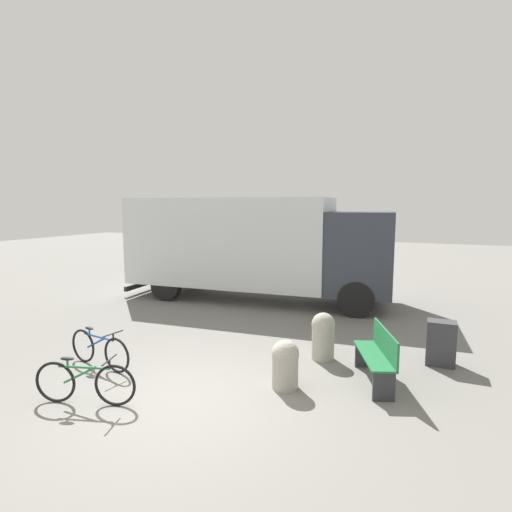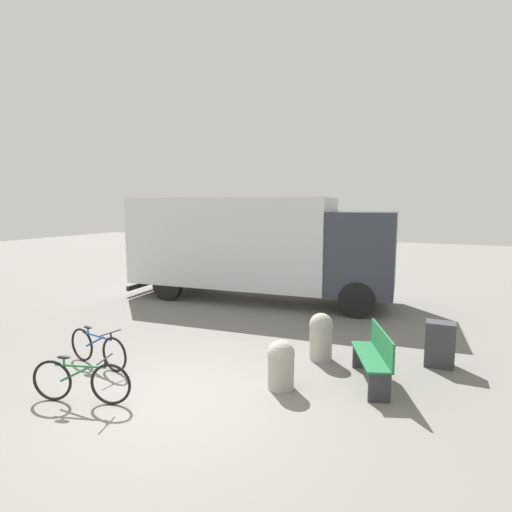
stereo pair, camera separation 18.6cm
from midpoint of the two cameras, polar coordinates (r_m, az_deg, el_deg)
name	(u,v)px [view 2 (the right image)]	position (r m, az deg, el deg)	size (l,w,h in m)	color
ground_plane	(171,400)	(6.68, -11.17, -19.56)	(60.00, 60.00, 0.00)	slate
delivery_truck	(255,244)	(12.73, 0.26, 1.79)	(8.51, 3.09, 3.23)	silver
park_bench	(375,355)	(7.21, 17.35, -13.36)	(0.88, 1.47, 0.94)	#1E6638
bicycle_near	(97,348)	(8.19, -21.10, -12.18)	(1.59, 0.44, 0.73)	black
bicycle_middle	(81,381)	(6.86, -23.02, -16.09)	(1.55, 0.58, 0.73)	black
bollard_near_bench	(281,363)	(6.79, 4.40, -15.02)	(0.45, 0.45, 0.81)	#9E998C
bollard_far_bench	(321,335)	(8.03, 9.93, -11.03)	(0.46, 0.46, 0.93)	#9E998C
utility_box	(440,344)	(8.41, 25.35, -11.32)	(0.51, 0.36, 0.85)	#38383D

